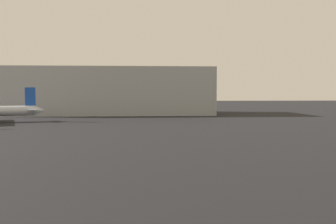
{
  "coord_description": "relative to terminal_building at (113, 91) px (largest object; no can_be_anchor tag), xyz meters",
  "views": [
    {
      "loc": [
        -3.68,
        -7.19,
        7.26
      ],
      "look_at": [
        0.44,
        46.04,
        4.46
      ],
      "focal_mm": 41.7,
      "sensor_mm": 36.0,
      "label": 1
    }
  ],
  "objects": [
    {
      "name": "terminal_building",
      "position": [
        0.0,
        0.0,
        0.0
      ],
      "size": [
        62.97,
        27.02,
        14.77
      ],
      "primitive_type": "cube",
      "color": "#999EA3",
      "rests_on": "ground_plane"
    }
  ]
}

